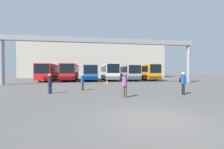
{
  "coord_description": "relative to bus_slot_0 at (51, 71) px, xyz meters",
  "views": [
    {
      "loc": [
        -2.46,
        -5.31,
        1.82
      ],
      "look_at": [
        1.75,
        20.89,
        1.3
      ],
      "focal_mm": 24.0,
      "sensor_mm": 36.0,
      "label": 1
    }
  ],
  "objects": [
    {
      "name": "ground_plane",
      "position": [
        10.01,
        -27.03,
        -1.84
      ],
      "size": [
        200.0,
        200.0,
        0.0
      ],
      "primitive_type": "plane",
      "color": "#514F4C"
    },
    {
      "name": "building_backdrop",
      "position": [
        10.01,
        19.47,
        3.51
      ],
      "size": [
        44.78,
        12.0,
        10.71
      ],
      "color": "#B7B2A3",
      "rests_on": "ground"
    },
    {
      "name": "overhead_gantry",
      "position": [
        10.01,
        -9.88,
        3.88
      ],
      "size": [
        28.6,
        0.8,
        6.8
      ],
      "color": "gray",
      "rests_on": "ground"
    },
    {
      "name": "bus_slot_0",
      "position": [
        0.0,
        0.0,
        0.0
      ],
      "size": [
        2.62,
        12.31,
        3.19
      ],
      "color": "red",
      "rests_on": "ground"
    },
    {
      "name": "bus_slot_1",
      "position": [
        4.0,
        -0.53,
        0.03
      ],
      "size": [
        2.6,
        11.24,
        3.24
      ],
      "color": "red",
      "rests_on": "ground"
    },
    {
      "name": "bus_slot_2",
      "position": [
        8.01,
        -0.67,
        -0.09
      ],
      "size": [
        2.56,
        10.96,
        3.03
      ],
      "color": "#1959A5",
      "rests_on": "ground"
    },
    {
      "name": "bus_slot_3",
      "position": [
        12.01,
        0.08,
        0.07
      ],
      "size": [
        2.49,
        12.48,
        3.32
      ],
      "color": "silver",
      "rests_on": "ground"
    },
    {
      "name": "bus_slot_4",
      "position": [
        16.02,
        -0.36,
        -0.05
      ],
      "size": [
        2.53,
        11.59,
        3.1
      ],
      "color": "#999EA5",
      "rests_on": "ground"
    },
    {
      "name": "bus_slot_5",
      "position": [
        20.02,
        -0.6,
        0.05
      ],
      "size": [
        2.46,
        11.11,
        3.29
      ],
      "color": "orange",
      "rests_on": "ground"
    },
    {
      "name": "pedestrian_near_center",
      "position": [
        7.01,
        -17.63,
        -0.99
      ],
      "size": [
        0.33,
        0.33,
        1.6
      ],
      "rotation": [
        0.0,
        0.0,
        0.83
      ],
      "color": "brown",
      "rests_on": "ground"
    },
    {
      "name": "pedestrian_near_left",
      "position": [
        4.46,
        -19.44,
        -0.97
      ],
      "size": [
        0.34,
        0.34,
        1.64
      ],
      "rotation": [
        0.0,
        0.0,
        3.7
      ],
      "color": "navy",
      "rests_on": "ground"
    },
    {
      "name": "pedestrian_near_right",
      "position": [
        14.97,
        -21.62,
        -0.9
      ],
      "size": [
        0.37,
        0.37,
        1.78
      ],
      "rotation": [
        0.0,
        0.0,
        4.29
      ],
      "color": "black",
      "rests_on": "ground"
    },
    {
      "name": "pedestrian_mid_right",
      "position": [
        10.08,
        -22.16,
        -0.94
      ],
      "size": [
        0.35,
        0.35,
        1.7
      ],
      "rotation": [
        0.0,
        0.0,
        3.19
      ],
      "color": "brown",
      "rests_on": "ground"
    },
    {
      "name": "traffic_cone",
      "position": [
        10.44,
        -9.48,
        -1.56
      ],
      "size": [
        0.47,
        0.47,
        0.56
      ],
      "color": "orange",
      "rests_on": "ground"
    },
    {
      "name": "tire_stack",
      "position": [
        23.23,
        -9.42,
        -1.48
      ],
      "size": [
        1.04,
        1.04,
        0.72
      ],
      "color": "black",
      "rests_on": "ground"
    }
  ]
}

